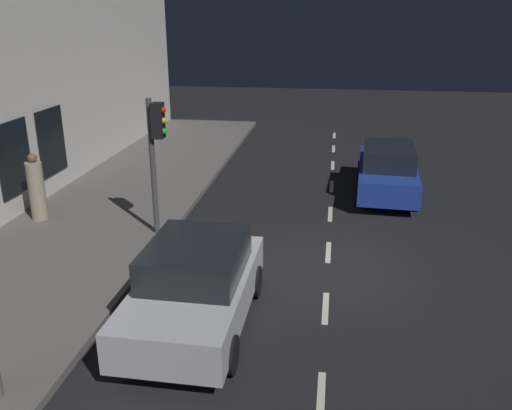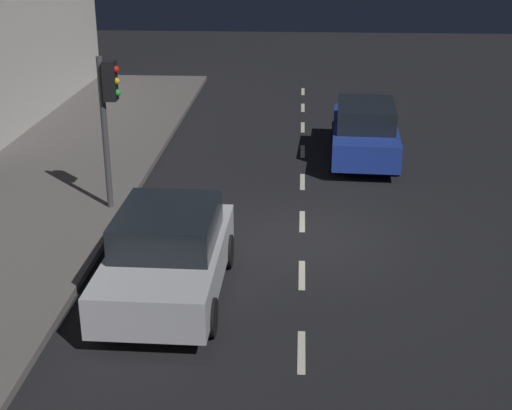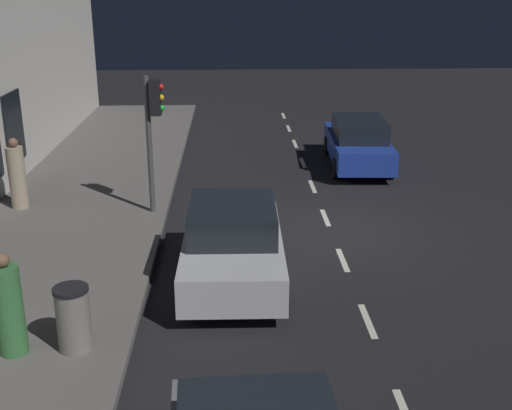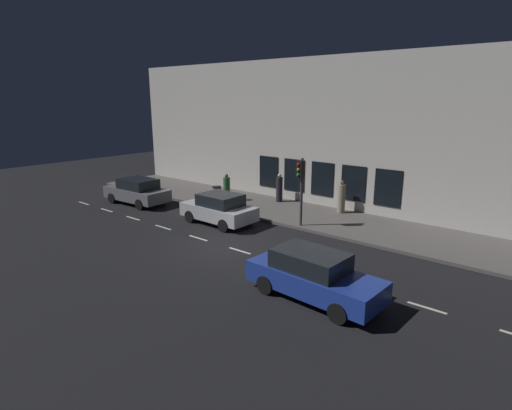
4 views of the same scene
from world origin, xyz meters
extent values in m
plane|color=black|center=(0.00, 0.00, 0.00)|extent=(60.00, 60.00, 0.00)
cube|color=#5B5654|center=(6.25, 0.00, 0.07)|extent=(4.50, 32.00, 0.15)
cube|color=black|center=(8.47, -3.98, 1.74)|extent=(0.04, 1.48, 1.98)
cube|color=black|center=(8.47, -1.99, 1.74)|extent=(0.04, 1.48, 1.98)
cube|color=beige|center=(0.00, -14.00, 0.00)|extent=(0.12, 1.20, 0.01)
cube|color=beige|center=(0.00, -11.40, 0.00)|extent=(0.12, 1.20, 0.01)
cube|color=beige|center=(0.00, -8.80, 0.00)|extent=(0.12, 1.20, 0.01)
cube|color=beige|center=(0.00, -6.20, 0.00)|extent=(0.12, 1.20, 0.01)
cube|color=beige|center=(0.00, -3.60, 0.00)|extent=(0.12, 1.20, 0.01)
cube|color=beige|center=(0.00, -1.00, 0.00)|extent=(0.12, 1.20, 0.01)
cube|color=beige|center=(0.00, 1.60, 0.00)|extent=(0.12, 1.20, 0.01)
cube|color=beige|center=(0.00, 4.20, 0.00)|extent=(0.12, 1.20, 0.01)
cylinder|color=#424244|center=(4.34, -1.25, 1.84)|extent=(0.14, 0.14, 3.39)
cube|color=black|center=(4.14, -1.25, 3.02)|extent=(0.26, 0.32, 0.84)
sphere|color=red|center=(4.00, -1.25, 3.27)|extent=(0.15, 0.15, 0.15)
sphere|color=gold|center=(4.00, -1.25, 3.02)|extent=(0.15, 0.15, 0.15)
sphere|color=green|center=(4.00, -1.25, 2.77)|extent=(0.15, 0.15, 0.15)
cube|color=#1E389E|center=(-1.70, -5.73, 0.63)|extent=(1.95, 4.56, 0.70)
cube|color=black|center=(-1.69, -5.55, 1.28)|extent=(1.64, 2.41, 0.60)
cylinder|color=black|center=(-0.96, -7.16, 0.32)|extent=(0.25, 0.65, 0.64)
cylinder|color=black|center=(-2.57, -7.08, 0.32)|extent=(0.25, 0.65, 0.64)
cylinder|color=black|center=(-0.82, -4.39, 0.32)|extent=(0.25, 0.65, 0.64)
cylinder|color=black|center=(-2.43, -4.30, 0.32)|extent=(0.25, 0.65, 0.64)
cube|color=#B7B7BC|center=(2.34, 2.55, 0.63)|extent=(1.94, 4.02, 0.70)
cube|color=black|center=(2.34, 2.39, 1.28)|extent=(1.69, 2.10, 0.60)
cylinder|color=black|center=(1.48, 3.80, 0.32)|extent=(0.23, 0.64, 0.64)
cylinder|color=black|center=(3.25, 3.77, 0.32)|extent=(0.23, 0.64, 0.64)
cylinder|color=black|center=(1.44, 1.32, 0.32)|extent=(0.23, 0.64, 0.64)
cylinder|color=black|center=(3.21, 1.30, 0.32)|extent=(0.23, 0.64, 0.64)
cylinder|color=gray|center=(7.76, -1.67, 0.94)|extent=(0.59, 0.59, 1.59)
sphere|color=brown|center=(7.76, -1.67, 1.85)|extent=(0.23, 0.23, 0.23)
cube|color=brown|center=(7.70, -1.77, 1.85)|extent=(0.08, 0.07, 0.07)
camera|label=1|loc=(0.00, 10.81, 5.44)|focal=37.52mm
camera|label=2|loc=(0.11, 13.76, 6.20)|focal=50.81mm
camera|label=3|loc=(2.36, 14.00, 5.61)|focal=44.81mm
camera|label=4|loc=(-12.32, -12.00, 6.33)|focal=28.75mm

